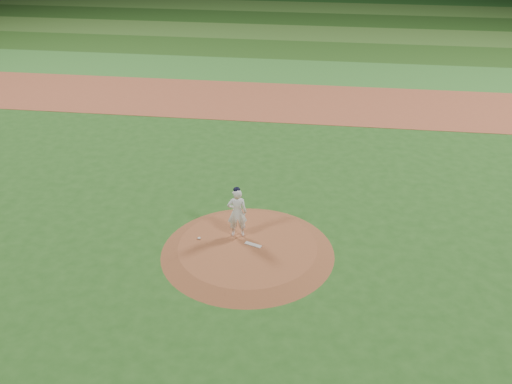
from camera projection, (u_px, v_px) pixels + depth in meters
The scene contains 11 objects.
ground at pixel (248, 252), 18.11m from camera, with size 120.00×120.00×0.00m, color #26561C.
infield_dirt_band at pixel (286, 102), 30.25m from camera, with size 70.00×6.00×0.02m, color #9F4E31.
outfield_stripe_0 at pixel (294, 71), 35.02m from camera, with size 70.00×5.00×0.02m, color #34772B.
outfield_stripe_1 at pixel (299, 50), 39.36m from camera, with size 70.00×5.00×0.02m, color #254E19.
outfield_stripe_2 at pixel (304, 33), 43.70m from camera, with size 70.00×5.00×0.02m, color #3C6826.
outfield_stripe_3 at pixel (307, 19), 48.04m from camera, with size 70.00×5.00×0.02m, color #1E4215.
outfield_stripe_4 at pixel (310, 7), 52.38m from camera, with size 70.00×5.00×0.02m, color #366223.
pitchers_mound at pixel (248, 249), 18.05m from camera, with size 5.50×5.50×0.25m, color brown.
pitching_rubber at pixel (253, 245), 18.02m from camera, with size 0.56×0.14×0.03m, color white.
rosin_bag at pixel (199, 238), 18.31m from camera, with size 0.11×0.11×0.06m, color silver.
pitcher_on_mound at pixel (237, 212), 18.10m from camera, with size 0.69×0.52×1.77m.
Camera 1 is at (2.25, -14.76, 10.43)m, focal length 40.00 mm.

